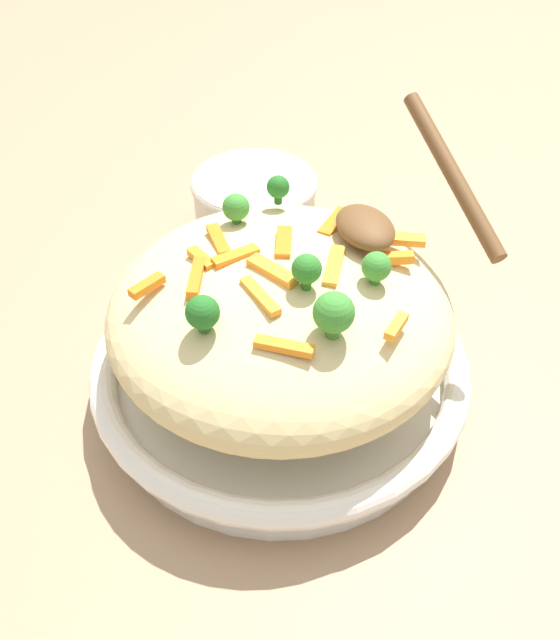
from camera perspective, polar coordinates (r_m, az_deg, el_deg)
The scene contains 25 objects.
ground_plane at distance 0.56m, azimuth -0.00°, elevation -5.90°, with size 2.40×2.40×0.00m, color #9E7F60.
serving_bowl at distance 0.55m, azimuth -0.00°, elevation -4.17°, with size 0.30×0.30×0.04m.
pasta_mound at distance 0.50m, azimuth -0.00°, elevation 0.64°, with size 0.26×0.25×0.09m, color #DBC689.
carrot_piece_0 at distance 0.47m, azimuth -0.61°, elevation 4.13°, with size 0.04×0.01×0.01m, color orange.
carrot_piece_1 at distance 0.51m, azimuth 9.78°, elevation 6.68°, with size 0.04×0.01×0.01m, color orange.
carrot_piece_2 at distance 0.45m, azimuth -1.67°, elevation 1.99°, with size 0.04×0.01×0.01m, color orange.
carrot_piece_3 at distance 0.47m, azimuth -7.00°, elevation 3.50°, with size 0.04×0.01×0.01m, color orange.
carrot_piece_4 at distance 0.48m, azimuth -3.71°, elevation 5.27°, with size 0.03×0.01×0.01m, color orange.
carrot_piece_5 at distance 0.47m, azimuth -11.03°, elevation 2.82°, with size 0.03×0.01×0.01m, color orange.
carrot_piece_6 at distance 0.44m, azimuth 9.66°, elevation -0.52°, with size 0.02×0.01×0.01m, color orange.
carrot_piece_7 at distance 0.53m, azimuth 4.53°, elevation 8.08°, with size 0.04×0.01×0.01m, color orange.
carrot_piece_8 at distance 0.49m, azimuth 9.18°, elevation 5.11°, with size 0.03×0.01×0.01m, color orange.
carrot_piece_9 at distance 0.48m, azimuth 4.51°, elevation 4.47°, with size 0.04×0.01×0.01m, color orange.
carrot_piece_10 at distance 0.50m, azimuth -5.15°, elevation 6.62°, with size 0.04×0.01×0.01m, color orange.
carrot_piece_11 at distance 0.49m, azimuth 0.31°, elevation 6.47°, with size 0.03×0.01×0.01m, color orange.
carrot_piece_12 at distance 0.42m, azimuth 0.34°, elevation -2.21°, with size 0.04×0.01×0.01m, color orange.
carrot_piece_13 at distance 0.49m, azimuth -6.56°, elevation 5.08°, with size 0.03×0.01×0.01m, color orange.
broccoli_floret_0 at distance 0.43m, azimuth -6.47°, elevation 0.60°, with size 0.02×0.02×0.03m.
broccoli_floret_1 at distance 0.42m, azimuth 4.50°, elevation 0.57°, with size 0.03×0.03×0.03m.
broccoli_floret_2 at distance 0.52m, azimuth -3.69°, elevation 9.32°, with size 0.02×0.02×0.02m.
broccoli_floret_3 at distance 0.47m, azimuth 8.03°, elevation 4.39°, with size 0.02×0.02×0.03m.
broccoli_floret_4 at distance 0.45m, azimuth 2.23°, elevation 4.22°, with size 0.02×0.02×0.03m.
broccoli_floret_5 at distance 0.55m, azimuth -0.16°, elevation 10.98°, with size 0.02×0.02×0.02m.
serving_spoon at distance 0.51m, azimuth 9.59°, elevation 9.13°, with size 0.14×0.10×0.07m.
companion_bowl at distance 0.72m, azimuth -2.12°, elevation 9.88°, with size 0.13×0.13×0.06m.
Camera 1 is at (0.35, -0.13, 0.42)m, focal length 38.40 mm.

